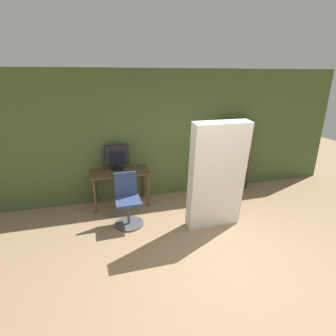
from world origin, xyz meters
TOP-DOWN VIEW (x-y plane):
  - ground_plane at (0.00, 0.00)m, footprint 16.00×16.00m
  - wall_back at (0.00, 2.69)m, footprint 8.00×0.06m
  - desk at (-1.20, 2.37)m, footprint 1.17×0.57m
  - monitor at (-1.23, 2.51)m, footprint 0.48×0.26m
  - office_chair at (-1.16, 1.59)m, footprint 0.52×0.52m
  - bookshelf at (1.24, 2.54)m, footprint 0.83×0.31m
  - mattress_near at (0.31, 1.09)m, footprint 0.95×0.42m

SIDE VIEW (x-z plane):
  - ground_plane at x=0.00m, z-range 0.00..0.00m
  - office_chair at x=-1.16m, z-range -0.09..0.86m
  - desk at x=-1.20m, z-range 0.26..1.00m
  - bookshelf at x=1.24m, z-range -0.05..1.58m
  - mattress_near at x=0.31m, z-range 0.00..1.90m
  - monitor at x=-1.23m, z-range 0.75..1.27m
  - wall_back at x=0.00m, z-range 0.00..2.70m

